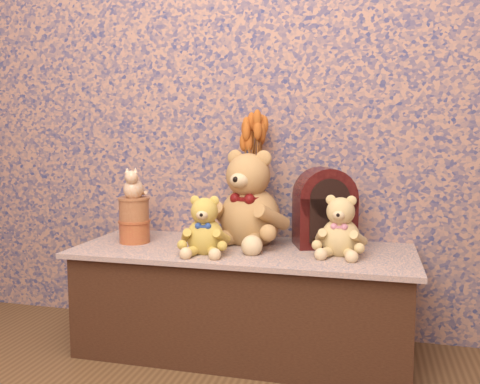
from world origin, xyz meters
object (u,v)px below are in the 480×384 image
(cathedral_radio, at_px, (324,207))
(teddy_large, at_px, (250,194))
(biscuit_tin_lower, at_px, (135,232))
(ceramic_vase, at_px, (253,220))
(cat_figurine, at_px, (133,182))
(teddy_medium, at_px, (205,222))
(teddy_small, at_px, (341,223))

(cathedral_radio, bearing_deg, teddy_large, 166.55)
(teddy_large, distance_m, biscuit_tin_lower, 0.53)
(ceramic_vase, relative_size, cat_figurine, 1.38)
(teddy_medium, bearing_deg, ceramic_vase, 57.13)
(cat_figurine, bearing_deg, cathedral_radio, -3.52)
(teddy_medium, bearing_deg, teddy_large, 51.43)
(teddy_medium, distance_m, teddy_small, 0.53)
(cathedral_radio, height_order, ceramic_vase, cathedral_radio)
(teddy_large, xyz_separation_m, cathedral_radio, (0.31, 0.03, -0.05))
(cathedral_radio, distance_m, cat_figurine, 0.82)
(biscuit_tin_lower, bearing_deg, cathedral_radio, 9.60)
(ceramic_vase, relative_size, biscuit_tin_lower, 1.44)
(cathedral_radio, bearing_deg, teddy_medium, -170.10)
(teddy_small, bearing_deg, biscuit_tin_lower, -175.53)
(ceramic_vase, bearing_deg, cathedral_radio, -4.42)
(biscuit_tin_lower, bearing_deg, teddy_small, -0.62)
(biscuit_tin_lower, relative_size, cat_figurine, 0.96)
(biscuit_tin_lower, bearing_deg, ceramic_vase, 18.03)
(cathedral_radio, bearing_deg, teddy_small, -81.48)
(cathedral_radio, distance_m, ceramic_vase, 0.32)
(teddy_small, relative_size, cat_figurine, 1.85)
(teddy_large, height_order, teddy_small, teddy_large)
(teddy_large, bearing_deg, cat_figurine, -154.36)
(teddy_small, bearing_deg, teddy_large, 168.94)
(teddy_large, height_order, biscuit_tin_lower, teddy_large)
(teddy_medium, xyz_separation_m, teddy_small, (0.52, 0.10, 0.00))
(teddy_small, height_order, cat_figurine, cat_figurine)
(teddy_medium, bearing_deg, biscuit_tin_lower, 155.26)
(teddy_medium, bearing_deg, teddy_small, 4.02)
(biscuit_tin_lower, distance_m, cat_figurine, 0.22)
(teddy_large, distance_m, teddy_medium, 0.27)
(ceramic_vase, height_order, cat_figurine, cat_figurine)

